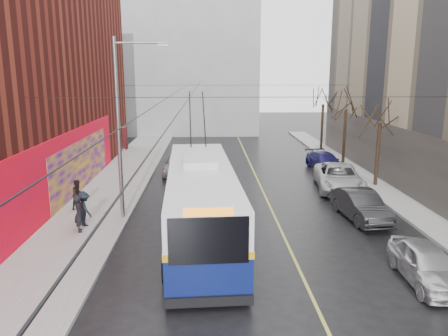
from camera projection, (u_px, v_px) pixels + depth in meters
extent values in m
plane|color=black|center=(276.00, 331.00, 12.69)|extent=(140.00, 140.00, 0.00)
cube|color=gray|center=(99.00, 207.00, 24.10)|extent=(4.00, 60.00, 0.15)
cube|color=gray|center=(402.00, 204.00, 24.71)|extent=(2.00, 60.00, 0.15)
cube|color=#BFB74C|center=(265.00, 196.00, 26.41)|extent=(0.12, 50.00, 0.01)
cube|color=red|center=(47.00, 182.00, 21.66)|extent=(0.08, 28.00, 4.00)
cube|color=#420494|center=(82.00, 165.00, 27.61)|extent=(0.06, 12.00, 3.20)
cube|color=#4C4742|center=(406.00, 163.00, 26.28)|extent=(0.06, 36.00, 4.00)
cube|color=gray|center=(175.00, 59.00, 54.45)|extent=(20.00, 12.00, 18.00)
cylinder|color=slate|center=(119.00, 132.00, 21.26)|extent=(0.20, 0.20, 9.00)
cube|color=#4D0B12|center=(126.00, 138.00, 21.33)|extent=(0.04, 0.60, 1.10)
cylinder|color=slate|center=(140.00, 43.00, 20.40)|extent=(2.40, 0.10, 0.10)
cube|color=slate|center=(163.00, 45.00, 20.46)|extent=(0.50, 0.22, 0.12)
cylinder|color=black|center=(176.00, 92.00, 25.86)|extent=(0.02, 60.00, 0.02)
cylinder|color=black|center=(193.00, 92.00, 25.90)|extent=(0.02, 60.00, 0.02)
cylinder|color=black|center=(257.00, 97.00, 17.17)|extent=(18.00, 0.02, 0.02)
cylinder|color=black|center=(233.00, 85.00, 32.78)|extent=(18.00, 0.02, 0.02)
cylinder|color=black|center=(377.00, 155.00, 28.18)|extent=(0.24, 0.24, 4.20)
cylinder|color=black|center=(344.00, 137.00, 34.98)|extent=(0.24, 0.24, 4.48)
cylinder|color=black|center=(322.00, 127.00, 41.82)|extent=(0.24, 0.24, 4.37)
ellipsoid|color=slate|center=(171.00, 65.00, 19.46)|extent=(0.44, 0.20, 0.12)
ellipsoid|color=slate|center=(237.00, 82.00, 20.74)|extent=(0.44, 0.20, 0.12)
ellipsoid|color=slate|center=(145.00, 105.00, 21.72)|extent=(0.44, 0.20, 0.12)
cube|color=#0A144E|center=(201.00, 215.00, 19.79)|extent=(3.45, 13.04, 1.61)
cube|color=silver|center=(201.00, 183.00, 19.47)|extent=(3.45, 13.04, 1.40)
cube|color=gold|center=(201.00, 198.00, 19.62)|extent=(3.50, 13.09, 0.24)
cube|color=black|center=(209.00, 241.00, 13.21)|extent=(2.47, 0.17, 1.51)
cube|color=black|center=(197.00, 158.00, 25.79)|extent=(2.47, 0.17, 1.29)
cube|color=black|center=(169.00, 186.00, 19.37)|extent=(0.64, 11.83, 1.08)
cube|color=black|center=(232.00, 184.00, 19.61)|extent=(0.64, 11.83, 1.08)
cube|color=silver|center=(200.00, 159.00, 20.33)|extent=(1.67, 3.30, 0.32)
cube|color=black|center=(209.00, 301.00, 13.59)|extent=(2.80, 0.27, 0.32)
cylinder|color=black|center=(167.00, 267.00, 15.59)|extent=(0.38, 1.09, 1.08)
cylinder|color=black|center=(244.00, 264.00, 15.83)|extent=(0.38, 1.09, 1.08)
cylinder|color=black|center=(173.00, 199.00, 23.96)|extent=(0.38, 1.09, 1.08)
cylinder|color=black|center=(224.00, 198.00, 24.20)|extent=(0.38, 1.09, 1.08)
cylinder|color=black|center=(190.00, 118.00, 23.62)|extent=(0.25, 3.74, 2.65)
cylinder|color=black|center=(204.00, 117.00, 23.69)|extent=(0.25, 3.74, 2.65)
imported|color=silver|center=(427.00, 264.00, 15.50)|extent=(1.82, 4.16, 1.40)
imported|color=#29292B|center=(361.00, 205.00, 22.16)|extent=(2.00, 4.64, 1.49)
imported|color=silver|center=(339.00, 177.00, 27.72)|extent=(3.48, 6.18, 1.63)
imported|color=navy|center=(325.00, 162.00, 33.37)|extent=(2.52, 4.82, 1.33)
imported|color=#A8A8AD|center=(178.00, 163.00, 32.12)|extent=(2.19, 4.77, 1.58)
imported|color=black|center=(79.00, 214.00, 20.03)|extent=(0.59, 0.72, 1.70)
imported|color=black|center=(78.00, 195.00, 23.33)|extent=(0.97, 0.99, 1.61)
imported|color=black|center=(84.00, 209.00, 20.79)|extent=(1.18, 1.20, 1.66)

